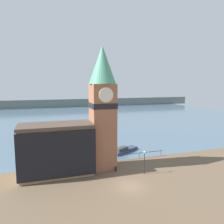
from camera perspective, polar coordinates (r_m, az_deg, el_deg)
The scene contains 9 objects.
ground_plane at distance 32.66m, azimuth 4.60°, elevation -18.81°, with size 160.00×160.00×0.00m, color brown.
water at distance 99.29m, azimuth -11.33°, elevation -1.12°, with size 160.00×120.00×0.00m.
far_shoreline at distance 138.56m, azimuth -13.35°, elevation 2.24°, with size 180.00×3.00×5.00m.
pier_railing at distance 43.49m, azimuth 7.15°, elevation -10.70°, with size 10.12×0.08×1.09m.
clock_tower at distance 36.52m, azimuth -2.46°, elevation 1.97°, with size 4.49×4.49×20.63m.
pier_building at distance 36.06m, azimuth -14.33°, elevation -9.44°, with size 11.45×5.76×8.18m.
boat_near at distance 46.94m, azimuth 3.19°, elevation -9.91°, with size 6.72×4.86×1.28m.
mooring_bollard_near at distance 37.37m, azimuth 0.98°, elevation -14.57°, with size 0.31×0.31×0.80m.
lamp_post at distance 35.91m, azimuth 8.48°, elevation -11.80°, with size 0.32×0.32×3.77m.
Camera 1 is at (-11.45, -26.99, 14.39)m, focal length 35.00 mm.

